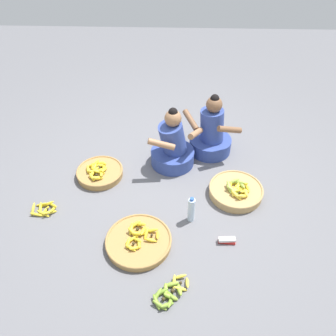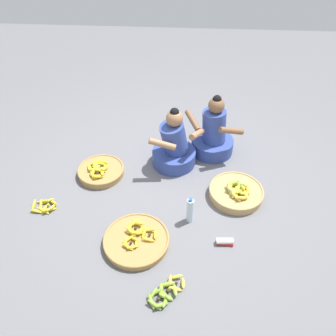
{
  "view_description": "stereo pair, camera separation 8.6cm",
  "coord_description": "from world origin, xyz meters",
  "px_view_note": "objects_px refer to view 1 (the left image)",
  "views": [
    {
      "loc": [
        0.1,
        -2.85,
        2.69
      ],
      "look_at": [
        0.0,
        -0.2,
        0.35
      ],
      "focal_mm": 36.2,
      "sensor_mm": 36.0,
      "label": 1
    },
    {
      "loc": [
        0.18,
        -2.84,
        2.69
      ],
      "look_at": [
        0.0,
        -0.2,
        0.35
      ],
      "focal_mm": 36.2,
      "sensor_mm": 36.0,
      "label": 2
    }
  ],
  "objects_px": {
    "loose_bananas_back_center": "(169,293)",
    "water_bottle": "(191,210)",
    "packet_carton_stack": "(227,240)",
    "banana_basket_front_left": "(236,191)",
    "banana_basket_near_bicycle": "(139,241)",
    "vendor_woman_behind": "(211,134)",
    "vendor_woman_front": "(173,147)",
    "loose_bananas_near_vendor": "(45,209)",
    "banana_basket_front_center": "(100,172)"
  },
  "relations": [
    {
      "from": "loose_bananas_back_center",
      "to": "water_bottle",
      "type": "relative_size",
      "value": 1.08
    },
    {
      "from": "packet_carton_stack",
      "to": "banana_basket_front_left",
      "type": "bearing_deg",
      "value": 76.47
    },
    {
      "from": "banana_basket_near_bicycle",
      "to": "banana_basket_front_left",
      "type": "xyz_separation_m",
      "value": [
        1.0,
        0.69,
        0.02
      ]
    },
    {
      "from": "loose_bananas_back_center",
      "to": "banana_basket_front_left",
      "type": "bearing_deg",
      "value": 60.2
    },
    {
      "from": "vendor_woman_behind",
      "to": "banana_basket_near_bicycle",
      "type": "xyz_separation_m",
      "value": [
        -0.76,
        -1.46,
        -0.21
      ]
    },
    {
      "from": "vendor_woman_front",
      "to": "water_bottle",
      "type": "height_order",
      "value": "vendor_woman_front"
    },
    {
      "from": "vendor_woman_front",
      "to": "packet_carton_stack",
      "type": "xyz_separation_m",
      "value": [
        0.55,
        -1.16,
        -0.21
      ]
    },
    {
      "from": "banana_basket_front_left",
      "to": "loose_bananas_near_vendor",
      "type": "distance_m",
      "value": 2.05
    },
    {
      "from": "banana_basket_near_bicycle",
      "to": "packet_carton_stack",
      "type": "height_order",
      "value": "banana_basket_near_bicycle"
    },
    {
      "from": "banana_basket_front_left",
      "to": "packet_carton_stack",
      "type": "distance_m",
      "value": 0.66
    },
    {
      "from": "water_bottle",
      "to": "vendor_woman_front",
      "type": "bearing_deg",
      "value": 103.15
    },
    {
      "from": "banana_basket_near_bicycle",
      "to": "loose_bananas_near_vendor",
      "type": "bearing_deg",
      "value": 159.89
    },
    {
      "from": "banana_basket_front_left",
      "to": "banana_basket_near_bicycle",
      "type": "bearing_deg",
      "value": -145.33
    },
    {
      "from": "vendor_woman_front",
      "to": "banana_basket_near_bicycle",
      "type": "height_order",
      "value": "vendor_woman_front"
    },
    {
      "from": "banana_basket_near_bicycle",
      "to": "banana_basket_front_center",
      "type": "distance_m",
      "value": 1.09
    },
    {
      "from": "banana_basket_front_left",
      "to": "vendor_woman_front",
      "type": "bearing_deg",
      "value": 143.87
    },
    {
      "from": "banana_basket_front_left",
      "to": "loose_bananas_back_center",
      "type": "bearing_deg",
      "value": -119.8
    },
    {
      "from": "banana_basket_near_bicycle",
      "to": "banana_basket_front_center",
      "type": "bearing_deg",
      "value": 120.32
    },
    {
      "from": "banana_basket_front_center",
      "to": "water_bottle",
      "type": "bearing_deg",
      "value": -30.69
    },
    {
      "from": "banana_basket_front_center",
      "to": "packet_carton_stack",
      "type": "xyz_separation_m",
      "value": [
        1.39,
        -0.9,
        -0.02
      ]
    },
    {
      "from": "banana_basket_near_bicycle",
      "to": "loose_bananas_back_center",
      "type": "bearing_deg",
      "value": -58.73
    },
    {
      "from": "banana_basket_front_center",
      "to": "loose_bananas_near_vendor",
      "type": "xyz_separation_m",
      "value": [
        -0.47,
        -0.57,
        -0.02
      ]
    },
    {
      "from": "banana_basket_front_left",
      "to": "water_bottle",
      "type": "bearing_deg",
      "value": -143.12
    },
    {
      "from": "loose_bananas_near_vendor",
      "to": "water_bottle",
      "type": "height_order",
      "value": "water_bottle"
    },
    {
      "from": "water_bottle",
      "to": "vendor_woman_behind",
      "type": "bearing_deg",
      "value": 77.43
    },
    {
      "from": "vendor_woman_behind",
      "to": "loose_bananas_back_center",
      "type": "height_order",
      "value": "vendor_woman_behind"
    },
    {
      "from": "banana_basket_front_center",
      "to": "loose_bananas_back_center",
      "type": "distance_m",
      "value": 1.69
    },
    {
      "from": "vendor_woman_behind",
      "to": "banana_basket_front_center",
      "type": "xyz_separation_m",
      "value": [
        -1.31,
        -0.52,
        -0.2
      ]
    },
    {
      "from": "vendor_woman_behind",
      "to": "loose_bananas_near_vendor",
      "type": "height_order",
      "value": "vendor_woman_behind"
    },
    {
      "from": "banana_basket_front_center",
      "to": "water_bottle",
      "type": "distance_m",
      "value": 1.23
    },
    {
      "from": "banana_basket_front_left",
      "to": "loose_bananas_near_vendor",
      "type": "xyz_separation_m",
      "value": [
        -2.02,
        -0.32,
        -0.03
      ]
    },
    {
      "from": "vendor_woman_behind",
      "to": "loose_bananas_near_vendor",
      "type": "relative_size",
      "value": 2.91
    },
    {
      "from": "banana_basket_near_bicycle",
      "to": "vendor_woman_behind",
      "type": "bearing_deg",
      "value": 62.68
    },
    {
      "from": "banana_basket_near_bicycle",
      "to": "water_bottle",
      "type": "xyz_separation_m",
      "value": [
        0.5,
        0.32,
        0.1
      ]
    },
    {
      "from": "banana_basket_front_left",
      "to": "packet_carton_stack",
      "type": "height_order",
      "value": "banana_basket_front_left"
    },
    {
      "from": "vendor_woman_front",
      "to": "water_bottle",
      "type": "distance_m",
      "value": 0.92
    },
    {
      "from": "banana_basket_front_left",
      "to": "loose_bananas_back_center",
      "type": "relative_size",
      "value": 1.75
    },
    {
      "from": "loose_bananas_back_center",
      "to": "water_bottle",
      "type": "height_order",
      "value": "water_bottle"
    },
    {
      "from": "vendor_woman_behind",
      "to": "loose_bananas_back_center",
      "type": "relative_size",
      "value": 2.35
    },
    {
      "from": "banana_basket_front_left",
      "to": "loose_bananas_near_vendor",
      "type": "relative_size",
      "value": 2.17
    },
    {
      "from": "banana_basket_front_center",
      "to": "loose_bananas_near_vendor",
      "type": "height_order",
      "value": "banana_basket_front_center"
    },
    {
      "from": "banana_basket_near_bicycle",
      "to": "packet_carton_stack",
      "type": "relative_size",
      "value": 3.83
    },
    {
      "from": "banana_basket_front_center",
      "to": "loose_bananas_near_vendor",
      "type": "relative_size",
      "value": 1.97
    },
    {
      "from": "loose_bananas_near_vendor",
      "to": "loose_bananas_back_center",
      "type": "relative_size",
      "value": 0.81
    },
    {
      "from": "banana_basket_front_center",
      "to": "loose_bananas_near_vendor",
      "type": "distance_m",
      "value": 0.74
    },
    {
      "from": "vendor_woman_front",
      "to": "loose_bananas_near_vendor",
      "type": "distance_m",
      "value": 1.57
    },
    {
      "from": "banana_basket_front_center",
      "to": "banana_basket_front_left",
      "type": "relative_size",
      "value": 0.91
    },
    {
      "from": "banana_basket_front_left",
      "to": "water_bottle",
      "type": "xyz_separation_m",
      "value": [
        -0.5,
        -0.37,
        0.09
      ]
    },
    {
      "from": "banana_basket_near_bicycle",
      "to": "packet_carton_stack",
      "type": "bearing_deg",
      "value": 3.07
    },
    {
      "from": "water_bottle",
      "to": "packet_carton_stack",
      "type": "distance_m",
      "value": 0.45
    }
  ]
}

